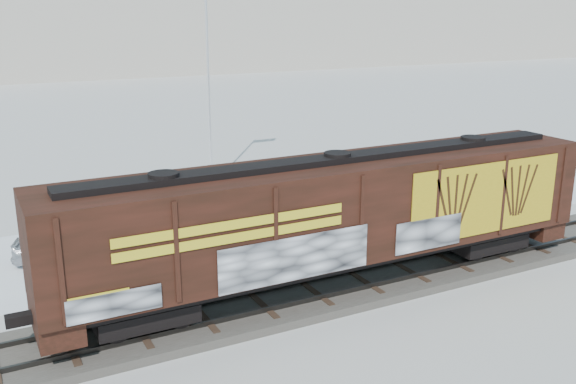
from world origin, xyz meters
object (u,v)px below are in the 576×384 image
hopper_railcar (336,213)px  car_silver (66,246)px  car_dark (354,204)px  flagpole (211,98)px  car_white (342,208)px

hopper_railcar → car_silver: size_ratio=5.02×
car_silver → car_dark: car_dark is taller
hopper_railcar → flagpole: size_ratio=1.51×
flagpole → car_silver: 12.98m
flagpole → car_white: size_ratio=3.04×
hopper_railcar → car_white: 8.04m
hopper_railcar → car_silver: hopper_railcar is taller
car_white → car_dark: bearing=-53.4°
car_white → car_dark: car_white is taller
flagpole → car_dark: flagpole is taller
car_dark → car_white: bearing=110.2°
car_silver → car_white: 12.15m
car_silver → car_white: size_ratio=0.91×
flagpole → car_white: flagpole is taller
hopper_railcar → car_silver: bearing=137.3°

